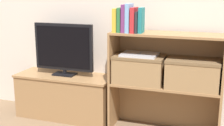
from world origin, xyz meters
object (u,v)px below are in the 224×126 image
(book_skyblue, at_px, (129,18))
(book_forest, at_px, (120,20))
(book_plum, at_px, (125,18))
(book_crimson, at_px, (134,20))
(book_mustard, at_px, (116,20))
(book_charcoal, at_px, (138,22))
(storage_basket_left, at_px, (139,68))
(laptop, at_px, (140,54))
(book_teal, at_px, (141,20))
(storage_basket_right, at_px, (193,72))
(tv_stand, at_px, (65,96))
(tv, at_px, (64,48))

(book_skyblue, bearing_deg, book_forest, 180.00)
(book_plum, distance_m, book_crimson, 0.08)
(book_mustard, bearing_deg, book_skyblue, 0.00)
(book_charcoal, relative_size, storage_basket_left, 0.41)
(laptop, bearing_deg, book_mustard, -168.08)
(book_teal, xyz_separation_m, storage_basket_right, (0.45, 0.04, -0.44))
(book_crimson, xyz_separation_m, book_teal, (0.06, 0.00, -0.00))
(tv_stand, relative_size, book_charcoal, 5.36)
(book_crimson, bearing_deg, book_mustard, 180.00)
(tv, height_order, book_mustard, book_mustard)
(storage_basket_right, bearing_deg, book_mustard, -176.31)
(tv_stand, distance_m, book_teal, 1.14)
(book_mustard, relative_size, storage_basket_left, 0.46)
(tv, bearing_deg, book_plum, -6.97)
(tv, xyz_separation_m, storage_basket_right, (1.25, -0.04, -0.13))
(book_plum, bearing_deg, book_charcoal, 0.00)
(book_charcoal, distance_m, book_teal, 0.03)
(book_plum, height_order, book_skyblue, book_skyblue)
(book_crimson, bearing_deg, book_plum, 180.00)
(book_forest, relative_size, storage_basket_left, 0.48)
(book_teal, bearing_deg, book_crimson, -180.00)
(book_mustard, relative_size, laptop, 0.65)
(book_charcoal, bearing_deg, storage_basket_left, 76.83)
(book_mustard, height_order, book_skyblue, book_skyblue)
(book_teal, bearing_deg, tv, 174.31)
(storage_basket_left, bearing_deg, book_crimson, -135.78)
(book_forest, distance_m, book_skyblue, 0.08)
(book_forest, height_order, book_teal, book_teal)
(tv, bearing_deg, book_forest, -7.42)
(book_forest, relative_size, book_crimson, 0.98)
(tv_stand, xyz_separation_m, storage_basket_left, (0.78, -0.04, 0.37))
(book_teal, bearing_deg, laptop, 114.38)
(book_plum, xyz_separation_m, book_crimson, (0.08, -0.00, -0.01))
(book_forest, xyz_separation_m, storage_basket_right, (0.64, 0.04, -0.43))
(storage_basket_left, bearing_deg, laptop, -90.00)
(tv, distance_m, book_crimson, 0.80)
(tv_stand, bearing_deg, tv, -90.00)
(tv_stand, bearing_deg, laptop, -2.75)
(tv, bearing_deg, storage_basket_left, -2.64)
(book_forest, bearing_deg, book_teal, 0.00)
(book_teal, bearing_deg, book_plum, 180.00)
(book_teal, relative_size, storage_basket_left, 0.48)
(tv_stand, bearing_deg, book_forest, -7.57)
(storage_basket_left, height_order, storage_basket_right, same)
(book_skyblue, relative_size, laptop, 0.78)
(tv_stand, distance_m, laptop, 0.92)
(book_crimson, xyz_separation_m, book_charcoal, (0.03, 0.00, -0.02))
(book_crimson, height_order, laptop, book_crimson)
(tv, height_order, book_teal, book_teal)
(book_teal, height_order, storage_basket_left, book_teal)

